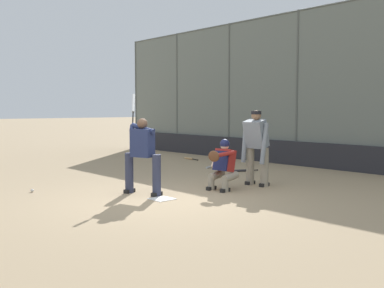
{
  "coord_description": "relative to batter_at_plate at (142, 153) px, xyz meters",
  "views": [
    {
      "loc": [
        -7.03,
        5.51,
        1.8
      ],
      "look_at": [
        0.2,
        -1.0,
        1.05
      ],
      "focal_mm": 42.0,
      "sensor_mm": 36.0,
      "label": 1
    }
  ],
  "objects": [
    {
      "name": "backstop_fence",
      "position": [
        -0.69,
        -6.7,
        1.69
      ],
      "size": [
        21.09,
        0.08,
        4.96
      ],
      "color": "#515651",
      "rests_on": "ground_plane"
    },
    {
      "name": "batter_at_plate",
      "position": [
        0.0,
        0.0,
        0.0
      ],
      "size": [
        1.11,
        0.53,
        2.15
      ],
      "rotation": [
        0.0,
        0.0,
        0.3
      ],
      "color": "#2D334C",
      "rests_on": "ground_plane"
    },
    {
      "name": "umpire_home",
      "position": [
        -0.91,
        -2.63,
        0.08
      ],
      "size": [
        0.72,
        0.46,
        1.78
      ],
      "rotation": [
        0.0,
        0.0,
        0.06
      ],
      "color": "gray",
      "rests_on": "ground_plane"
    },
    {
      "name": "spare_bat_near_backstop",
      "position": [
        2.14,
        -4.14,
        -0.85
      ],
      "size": [
        0.31,
        0.79,
        0.07
      ],
      "rotation": [
        0.0,
        0.0,
        1.9
      ],
      "color": "black",
      "rests_on": "ground_plane"
    },
    {
      "name": "baseball_loose",
      "position": [
        1.8,
        1.66,
        -0.84
      ],
      "size": [
        0.07,
        0.07,
        0.07
      ],
      "primitive_type": "sphere",
      "color": "white",
      "rests_on": "ground_plane"
    },
    {
      "name": "spare_bat_third_base_side",
      "position": [
        4.28,
        -5.15,
        -0.85
      ],
      "size": [
        0.87,
        0.2,
        0.07
      ],
      "rotation": [
        0.0,
        0.0,
        6.12
      ],
      "color": "black",
      "rests_on": "ground_plane"
    },
    {
      "name": "spare_bat_by_padding",
      "position": [
        0.91,
        -4.15,
        -0.85
      ],
      "size": [
        0.42,
        0.73,
        0.07
      ],
      "rotation": [
        0.0,
        0.0,
        1.08
      ],
      "color": "black",
      "rests_on": "ground_plane"
    },
    {
      "name": "home_plate_marker",
      "position": [
        -0.69,
        0.02,
        -0.87
      ],
      "size": [
        0.43,
        0.43,
        0.01
      ],
      "primitive_type": "cube",
      "color": "white",
      "rests_on": "ground_plane"
    },
    {
      "name": "ground_plane",
      "position": [
        -0.69,
        0.02,
        -0.88
      ],
      "size": [
        160.0,
        160.0,
        0.0
      ],
      "primitive_type": "plane",
      "color": "tan"
    },
    {
      "name": "padding_wall",
      "position": [
        -0.69,
        -6.6,
        -0.5
      ],
      "size": [
        20.59,
        0.18,
        0.77
      ],
      "primitive_type": "cube",
      "color": "#28282D",
      "rests_on": "ground_plane"
    },
    {
      "name": "catcher_behind_plate",
      "position": [
        -0.79,
        -1.62,
        -0.29
      ],
      "size": [
        0.62,
        0.73,
        1.14
      ],
      "rotation": [
        0.0,
        0.0,
        0.11
      ],
      "color": "gray",
      "rests_on": "ground_plane"
    }
  ]
}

